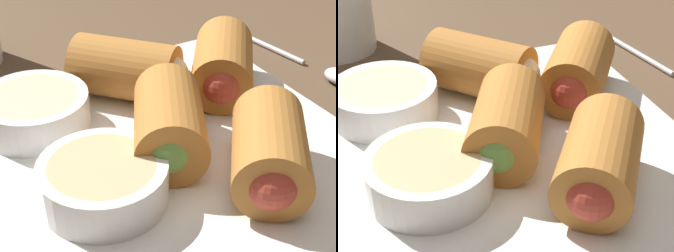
% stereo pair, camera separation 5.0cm
% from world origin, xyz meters
% --- Properties ---
extents(table_surface, '(1.80, 1.40, 0.02)m').
position_xyz_m(table_surface, '(0.00, 0.00, 0.01)').
color(table_surface, brown).
rests_on(table_surface, ground).
extents(serving_plate, '(0.28, 0.25, 0.01)m').
position_xyz_m(serving_plate, '(0.00, 0.01, 0.03)').
color(serving_plate, white).
rests_on(serving_plate, table_surface).
extents(roll_front_left, '(0.09, 0.09, 0.05)m').
position_xyz_m(roll_front_left, '(0.08, -0.01, 0.06)').
color(roll_front_left, '#B77533').
rests_on(roll_front_left, serving_plate).
extents(roll_front_right, '(0.09, 0.08, 0.05)m').
position_xyz_m(roll_front_right, '(-0.06, -0.03, 0.06)').
color(roll_front_right, '#B77533').
rests_on(roll_front_right, serving_plate).
extents(roll_back_left, '(0.09, 0.08, 0.05)m').
position_xyz_m(roll_back_left, '(0.05, -0.07, 0.06)').
color(roll_back_left, '#B77533').
rests_on(roll_back_left, serving_plate).
extents(roll_back_right, '(0.09, 0.08, 0.05)m').
position_xyz_m(roll_back_right, '(-0.00, 0.01, 0.06)').
color(roll_back_right, '#B77533').
rests_on(roll_back_right, serving_plate).
extents(dipping_bowl_near, '(0.08, 0.08, 0.03)m').
position_xyz_m(dipping_bowl_near, '(-0.02, 0.07, 0.05)').
color(dipping_bowl_near, white).
rests_on(dipping_bowl_near, serving_plate).
extents(dipping_bowl_far, '(0.08, 0.08, 0.03)m').
position_xyz_m(dipping_bowl_far, '(0.07, 0.07, 0.05)').
color(dipping_bowl_far, white).
rests_on(dipping_bowl_far, serving_plate).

